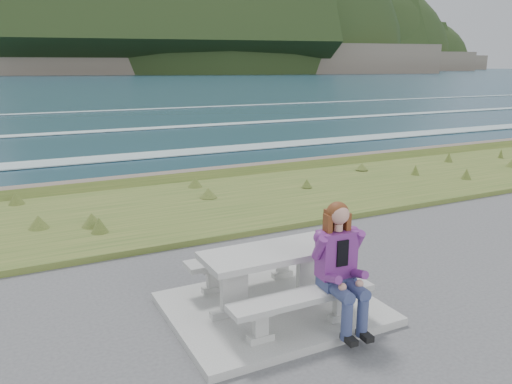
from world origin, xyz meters
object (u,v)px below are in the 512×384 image
picnic_table (273,262)px  bench_landward (302,302)px  seated_woman (343,284)px  bench_seaward (249,261)px

picnic_table → bench_landward: size_ratio=1.00×
picnic_table → seated_woman: 0.95m
picnic_table → bench_landward: (0.00, -0.70, -0.23)m
picnic_table → bench_landward: bearing=-90.0°
picnic_table → bench_seaward: 0.74m
picnic_table → bench_seaward: picnic_table is taller
bench_landward → bench_seaward: (0.00, 1.40, 0.00)m
bench_seaward → picnic_table: bearing=-90.0°
bench_landward → bench_seaward: bearing=90.0°
picnic_table → bench_landward: picnic_table is taller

